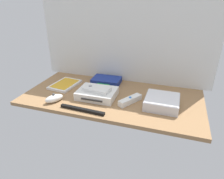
% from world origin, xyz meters
% --- Properties ---
extents(ground_plane, '(1.00, 0.48, 0.02)m').
position_xyz_m(ground_plane, '(0.00, 0.00, -0.01)').
color(ground_plane, '#936D47').
rests_on(ground_plane, ground).
extents(back_wall, '(1.10, 0.01, 0.64)m').
position_xyz_m(back_wall, '(0.00, 0.25, 0.32)').
color(back_wall, silver).
rests_on(back_wall, ground).
extents(game_console, '(0.21, 0.17, 0.04)m').
position_xyz_m(game_console, '(-0.08, -0.04, 0.02)').
color(game_console, white).
rests_on(game_console, ground_plane).
extents(mini_computer, '(0.17, 0.17, 0.05)m').
position_xyz_m(mini_computer, '(0.28, -0.03, 0.03)').
color(mini_computer, silver).
rests_on(mini_computer, ground_plane).
extents(game_case, '(0.16, 0.20, 0.02)m').
position_xyz_m(game_case, '(-0.33, 0.04, 0.01)').
color(game_case, white).
rests_on(game_case, ground_plane).
extents(network_router, '(0.18, 0.13, 0.03)m').
position_xyz_m(network_router, '(-0.09, 0.16, 0.02)').
color(network_router, navy).
rests_on(network_router, ground_plane).
extents(remote_wand, '(0.11, 0.15, 0.03)m').
position_xyz_m(remote_wand, '(0.12, -0.05, 0.02)').
color(remote_wand, white).
rests_on(remote_wand, ground_plane).
extents(remote_nunchuk, '(0.09, 0.11, 0.05)m').
position_xyz_m(remote_nunchuk, '(-0.27, -0.16, 0.02)').
color(remote_nunchuk, white).
rests_on(remote_nunchuk, ground_plane).
extents(remote_classic_pad, '(0.15, 0.10, 0.02)m').
position_xyz_m(remote_classic_pad, '(-0.07, -0.05, 0.05)').
color(remote_classic_pad, white).
rests_on(remote_classic_pad, game_console).
extents(sensor_bar, '(0.24, 0.03, 0.01)m').
position_xyz_m(sensor_bar, '(-0.09, -0.20, 0.01)').
color(sensor_bar, black).
rests_on(sensor_bar, ground_plane).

